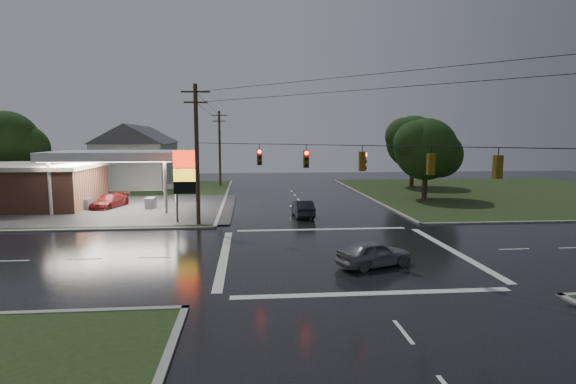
{
  "coord_description": "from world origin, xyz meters",
  "views": [
    {
      "loc": [
        -5.52,
        -26.03,
        7.03
      ],
      "look_at": [
        -2.67,
        6.1,
        3.0
      ],
      "focal_mm": 28.0,
      "sensor_mm": 36.0,
      "label": 1
    }
  ],
  "objects": [
    {
      "name": "traffic_signals",
      "position": [
        0.02,
        -0.02,
        6.48
      ],
      "size": [
        26.87,
        26.87,
        1.47
      ],
      "color": "black",
      "rests_on": "ground"
    },
    {
      "name": "grass_ne",
      "position": [
        26.0,
        26.0,
        0.04
      ],
      "size": [
        36.0,
        36.0,
        0.08
      ],
      "primitive_type": "cube",
      "color": "black",
      "rests_on": "ground"
    },
    {
      "name": "tree_ne_near",
      "position": [
        14.14,
        21.99,
        5.56
      ],
      "size": [
        7.99,
        6.8,
        8.98
      ],
      "color": "black",
      "rests_on": "ground"
    },
    {
      "name": "tree_ne_far",
      "position": [
        17.15,
        33.99,
        6.18
      ],
      "size": [
        8.46,
        7.2,
        9.8
      ],
      "color": "black",
      "rests_on": "ground"
    },
    {
      "name": "car_north",
      "position": [
        -0.81,
        12.56,
        0.73
      ],
      "size": [
        1.72,
        4.48,
        1.46
      ],
      "primitive_type": "imported",
      "rotation": [
        0.0,
        0.0,
        3.18
      ],
      "color": "black",
      "rests_on": "ground"
    },
    {
      "name": "utility_pole_nw",
      "position": [
        -9.5,
        9.5,
        5.72
      ],
      "size": [
        2.2,
        0.32,
        11.0
      ],
      "color": "#382619",
      "rests_on": "ground"
    },
    {
      "name": "gas_station",
      "position": [
        -25.68,
        19.7,
        2.55
      ],
      "size": [
        26.2,
        18.0,
        5.6
      ],
      "color": "#2D2D2D",
      "rests_on": "ground"
    },
    {
      "name": "pylon_sign",
      "position": [
        -10.5,
        10.5,
        4.01
      ],
      "size": [
        2.0,
        0.35,
        6.0
      ],
      "color": "#59595E",
      "rests_on": "ground"
    },
    {
      "name": "ground",
      "position": [
        0.0,
        0.0,
        0.0
      ],
      "size": [
        120.0,
        120.0,
        0.0
      ],
      "primitive_type": "plane",
      "color": "black",
      "rests_on": "ground"
    },
    {
      "name": "car_pump",
      "position": [
        -19.1,
        18.82,
        0.7
      ],
      "size": [
        3.19,
        5.14,
        1.39
      ],
      "primitive_type": "imported",
      "rotation": [
        0.0,
        0.0,
        -0.28
      ],
      "color": "#581414",
      "rests_on": "ground"
    },
    {
      "name": "utility_pole_n",
      "position": [
        -9.5,
        38.0,
        5.47
      ],
      "size": [
        2.2,
        0.32,
        10.5
      ],
      "color": "#382619",
      "rests_on": "ground"
    },
    {
      "name": "car_crossing",
      "position": [
        1.22,
        -2.83,
        0.72
      ],
      "size": [
        4.53,
        3.04,
        1.43
      ],
      "primitive_type": "imported",
      "rotation": [
        0.0,
        0.0,
        1.92
      ],
      "color": "slate",
      "rests_on": "ground"
    },
    {
      "name": "tree_nw_behind",
      "position": [
        -33.84,
        29.99,
        6.18
      ],
      "size": [
        8.93,
        7.6,
        10.0
      ],
      "color": "black",
      "rests_on": "ground"
    },
    {
      "name": "house_near",
      "position": [
        -20.95,
        36.0,
        4.41
      ],
      "size": [
        11.05,
        8.48,
        8.6
      ],
      "color": "silver",
      "rests_on": "ground"
    },
    {
      "name": "grass_nw",
      "position": [
        -26.0,
        26.0,
        0.04
      ],
      "size": [
        36.0,
        36.0,
        0.08
      ],
      "primitive_type": "cube",
      "color": "black",
      "rests_on": "ground"
    },
    {
      "name": "house_far",
      "position": [
        -21.95,
        48.0,
        4.41
      ],
      "size": [
        11.05,
        8.48,
        8.6
      ],
      "color": "silver",
      "rests_on": "ground"
    }
  ]
}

